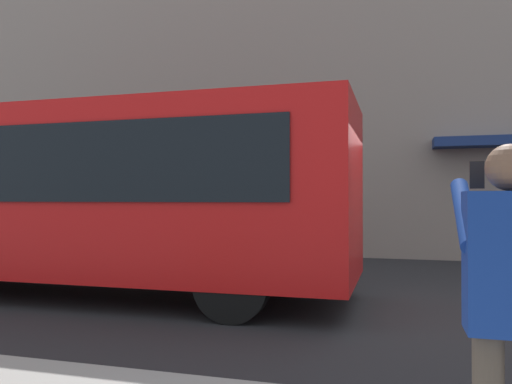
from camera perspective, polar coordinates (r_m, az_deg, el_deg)
ground_plane at (r=7.49m, az=12.59°, el=-13.05°), size 60.00×60.00×0.00m
building_facade_far at (r=14.77m, az=14.15°, el=16.55°), size 28.00×1.55×12.00m
red_bus at (r=8.79m, az=-19.40°, el=-0.15°), size 9.05×2.54×3.08m
pedestrian_photographer at (r=2.63m, az=27.23°, el=-10.61°), size 0.53×0.52×1.70m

